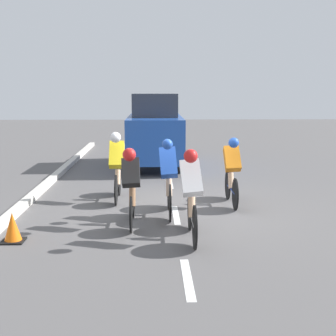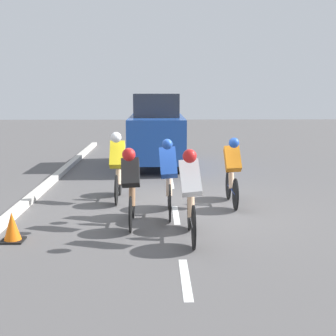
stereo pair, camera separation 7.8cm
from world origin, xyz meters
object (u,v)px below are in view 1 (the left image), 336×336
(cyclist_yellow, at_px, (117,164))
(cyclist_blue, at_px, (169,176))
(cyclist_black, at_px, (131,184))
(traffic_cone, at_px, (13,228))
(cyclist_orange, at_px, (232,170))
(cyclist_white, at_px, (191,193))
(support_car, at_px, (155,131))

(cyclist_yellow, relative_size, cyclist_blue, 0.96)
(cyclist_black, distance_m, traffic_cone, 2.16)
(cyclist_orange, xyz_separation_m, cyclist_white, (1.06, 2.36, 0.03))
(cyclist_blue, xyz_separation_m, cyclist_white, (-0.32, 1.55, 0.01))
(cyclist_orange, xyz_separation_m, cyclist_blue, (1.38, 0.80, 0.02))
(support_car, bearing_deg, cyclist_white, 94.26)
(cyclist_white, xyz_separation_m, support_car, (0.57, -7.61, 0.35))
(support_car, bearing_deg, cyclist_blue, 92.30)
(cyclist_orange, height_order, cyclist_white, cyclist_white)
(support_car, bearing_deg, traffic_cone, 72.75)
(cyclist_white, bearing_deg, cyclist_orange, -114.13)
(cyclist_blue, xyz_separation_m, traffic_cone, (2.60, 1.54, -0.56))
(cyclist_white, distance_m, cyclist_black, 1.34)
(cyclist_yellow, bearing_deg, cyclist_white, 116.59)
(cyclist_black, relative_size, traffic_cone, 3.30)
(cyclist_yellow, xyz_separation_m, support_car, (-0.86, -4.76, 0.32))
(cyclist_orange, height_order, cyclist_blue, cyclist_blue)
(cyclist_blue, bearing_deg, cyclist_yellow, -49.64)
(cyclist_yellow, distance_m, cyclist_blue, 1.71)
(cyclist_orange, xyz_separation_m, cyclist_black, (2.08, 1.49, 0.00))
(cyclist_orange, height_order, support_car, support_car)
(cyclist_yellow, relative_size, cyclist_white, 0.96)
(cyclist_yellow, bearing_deg, traffic_cone, 62.21)
(cyclist_yellow, distance_m, cyclist_white, 3.19)
(cyclist_white, bearing_deg, cyclist_black, -40.44)
(cyclist_white, distance_m, support_car, 7.64)
(cyclist_yellow, relative_size, support_car, 0.41)
(cyclist_black, bearing_deg, cyclist_orange, -144.42)
(support_car, height_order, traffic_cone, support_car)
(cyclist_black, bearing_deg, cyclist_white, 139.56)
(cyclist_orange, height_order, cyclist_yellow, cyclist_yellow)
(cyclist_yellow, height_order, cyclist_blue, cyclist_yellow)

